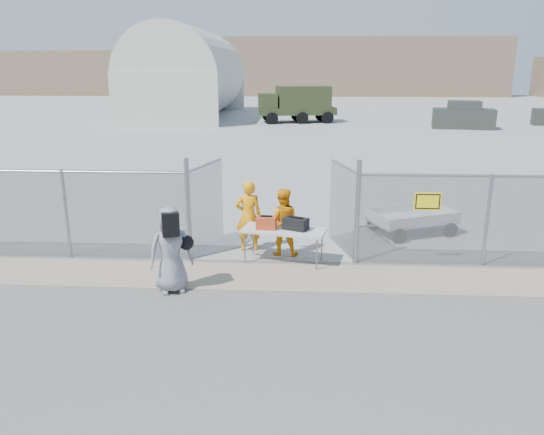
# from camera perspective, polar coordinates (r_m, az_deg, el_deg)

# --- Properties ---
(ground) EXTENTS (160.00, 160.00, 0.00)m
(ground) POSITION_cam_1_polar(r_m,az_deg,el_deg) (11.05, -0.61, -8.36)
(ground) COLOR #4E4C4C
(tarmac_inside) EXTENTS (160.00, 80.00, 0.01)m
(tarmac_inside) POSITION_cam_1_polar(r_m,az_deg,el_deg) (52.25, 2.58, 10.93)
(tarmac_inside) COLOR gray
(tarmac_inside) RESTS_ON ground
(dirt_strip) EXTENTS (44.00, 1.60, 0.01)m
(dirt_strip) POSITION_cam_1_polar(r_m,az_deg,el_deg) (11.96, -0.28, -6.36)
(dirt_strip) COLOR gray
(dirt_strip) RESTS_ON ground
(distant_hills) EXTENTS (140.00, 6.00, 9.00)m
(distant_hills) POSITION_cam_1_polar(r_m,az_deg,el_deg) (88.15, 6.35, 15.80)
(distant_hills) COLOR #7F684F
(distant_hills) RESTS_ON ground
(chain_link_fence) EXTENTS (40.00, 0.20, 2.20)m
(chain_link_fence) POSITION_cam_1_polar(r_m,az_deg,el_deg) (12.55, 0.00, 0.00)
(chain_link_fence) COLOR gray
(chain_link_fence) RESTS_ON ground
(quonset_hangar) EXTENTS (9.00, 18.00, 8.00)m
(quonset_hangar) POSITION_cam_1_polar(r_m,az_deg,el_deg) (51.18, -9.07, 15.13)
(quonset_hangar) COLOR beige
(quonset_hangar) RESTS_ON ground
(folding_table) EXTENTS (2.08, 1.20, 0.83)m
(folding_table) POSITION_cam_1_polar(r_m,az_deg,el_deg) (12.69, 1.25, -3.06)
(folding_table) COLOR silver
(folding_table) RESTS_ON ground
(orange_bag) EXTENTS (0.48, 0.34, 0.29)m
(orange_bag) POSITION_cam_1_polar(r_m,az_deg,el_deg) (12.56, -0.63, -0.58)
(orange_bag) COLOR #C5431E
(orange_bag) RESTS_ON folding_table
(black_duffel) EXTENTS (0.66, 0.54, 0.28)m
(black_duffel) POSITION_cam_1_polar(r_m,az_deg,el_deg) (12.52, 2.56, -0.68)
(black_duffel) COLOR black
(black_duffel) RESTS_ON folding_table
(security_worker_left) EXTENTS (0.73, 0.55, 1.83)m
(security_worker_left) POSITION_cam_1_polar(r_m,az_deg,el_deg) (13.36, -2.55, 0.15)
(security_worker_left) COLOR #FB9E0D
(security_worker_left) RESTS_ON ground
(security_worker_right) EXTENTS (0.84, 0.66, 1.70)m
(security_worker_right) POSITION_cam_1_polar(r_m,az_deg,el_deg) (13.06, 1.10, -0.50)
(security_worker_right) COLOR #FB9E0D
(security_worker_right) RESTS_ON ground
(visitor) EXTENTS (1.04, 0.86, 1.82)m
(visitor) POSITION_cam_1_polar(r_m,az_deg,el_deg) (11.13, -10.84, -3.43)
(visitor) COLOR gray
(visitor) RESTS_ON ground
(utility_trailer) EXTENTS (3.37, 2.61, 0.73)m
(utility_trailer) POSITION_cam_1_polar(r_m,az_deg,el_deg) (15.39, 14.81, -0.37)
(utility_trailer) COLOR silver
(utility_trailer) RESTS_ON ground
(military_truck) EXTENTS (6.61, 3.54, 2.99)m
(military_truck) POSITION_cam_1_polar(r_m,az_deg,el_deg) (45.27, 2.76, 12.05)
(military_truck) COLOR #2D391B
(military_truck) RESTS_ON ground
(parked_vehicle_near) EXTENTS (4.76, 2.80, 2.02)m
(parked_vehicle_near) POSITION_cam_1_polar(r_m,az_deg,el_deg) (43.28, 19.90, 10.32)
(parked_vehicle_near) COLOR #2D342E
(parked_vehicle_near) RESTS_ON ground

